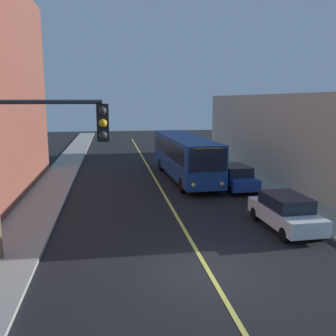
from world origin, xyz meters
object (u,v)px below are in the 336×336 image
(traffic_signal_left_corner, at_px, (29,161))
(city_bus, at_px, (184,155))
(parked_car_white, at_px, (285,211))
(parked_car_blue, at_px, (235,177))

(traffic_signal_left_corner, bearing_deg, city_bus, 65.76)
(parked_car_white, xyz_separation_m, traffic_signal_left_corner, (-10.02, -5.22, 3.46))
(city_bus, distance_m, parked_car_blue, 4.84)
(parked_car_white, distance_m, parked_car_blue, 7.79)
(city_bus, xyz_separation_m, parked_car_white, (2.41, -11.69, -0.98))
(parked_car_white, bearing_deg, city_bus, 101.64)
(city_bus, distance_m, parked_car_white, 11.97)
(parked_car_blue, bearing_deg, parked_car_white, -92.09)
(parked_car_white, relative_size, parked_car_blue, 1.01)
(parked_car_blue, height_order, traffic_signal_left_corner, traffic_signal_left_corner)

